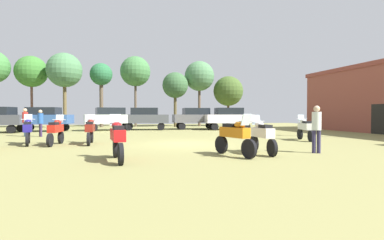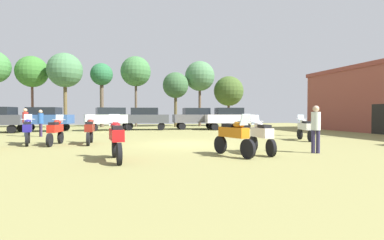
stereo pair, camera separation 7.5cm
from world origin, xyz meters
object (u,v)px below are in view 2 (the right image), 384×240
Objects in this scene: tree_1 at (102,76)px; tree_7 at (200,76)px; motorcycle_2 at (90,130)px; car_4 at (145,117)px; motorcycle_4 at (261,135)px; car_5 at (229,117)px; motorcycle_1 at (56,130)px; motorcycle_8 at (305,128)px; car_1 at (111,117)px; motorcycle_9 at (234,135)px; person_3 at (316,125)px; motorcycle_7 at (116,138)px; tree_6 at (32,72)px; car_2 at (196,117)px; motorcycle_11 at (28,130)px; tree_9 at (136,72)px; tree_2 at (229,91)px; tree_5 at (65,71)px; person_2 at (25,120)px; tree_3 at (176,86)px; car_3 at (44,117)px; person_1 at (41,121)px.

tree_7 reaches higher than tree_1.
car_4 is at bearing 72.45° from motorcycle_2.
car_5 is at bearing 75.25° from motorcycle_4.
motorcycle_1 is 9.57m from motorcycle_4.
motorcycle_8 is 16.37m from car_1.
motorcycle_9 is at bearing -130.69° from motorcycle_8.
motorcycle_7 is at bearing -149.25° from person_3.
person_3 is at bearing 161.82° from motorcycle_9.
tree_1 reaches higher than motorcycle_2.
tree_1 is 0.92× the size of tree_7.
motorcycle_8 is at bearing -44.78° from tree_6.
tree_6 reaches higher than car_2.
tree_7 is (11.82, 17.35, 5.04)m from motorcycle_1.
motorcycle_9 is at bearing -48.43° from motorcycle_11.
motorcycle_4 is at bearing -72.44° from tree_1.
tree_9 is (3.07, 18.14, 5.45)m from motorcycle_2.
motorcycle_4 is at bearing -126.37° from motorcycle_8.
tree_2 is 10.94m from tree_9.
motorcycle_2 is 0.97× the size of motorcycle_7.
car_4 is at bearing -56.74° from tree_1.
motorcycle_4 is 0.28× the size of tree_7.
motorcycle_1 is 17.60m from tree_5.
car_2 reaches higher than motorcycle_2.
person_2 is 16.37m from tree_3.
car_5 is 20.68m from tree_6.
tree_3 is 11.44m from tree_5.
tree_6 reaches higher than car_1.
tree_3 reaches higher than motorcycle_11.
car_1 is 1.00× the size of car_3.
person_2 is (-5.95, 11.33, 0.34)m from motorcycle_7.
car_5 is 2.43× the size of person_2.
tree_7 is (13.17, 16.86, 5.02)m from motorcycle_11.
person_3 is 0.25× the size of tree_6.
tree_7 is (10.86, -0.46, 0.21)m from tree_1.
car_4 is 8.73m from tree_1.
motorcycle_8 is (11.44, -0.83, -0.01)m from motorcycle_2.
motorcycle_7 is 17.00m from car_4.
motorcycle_7 is at bearing -76.19° from tree_5.
car_5 is at bearing 111.98° from person_3.
motorcycle_4 is 1.22× the size of person_1.
motorcycle_1 and motorcycle_4 have the same top height.
motorcycle_1 is at bearing -131.70° from tree_2.
car_3 is at bearing -138.24° from tree_9.
tree_1 is (4.14, 6.55, 4.37)m from car_3.
tree_9 reaches higher than motorcycle_4.
tree_2 is at bearing -15.18° from car_5.
tree_5 is at bearing -21.39° from tree_6.
motorcycle_11 is 0.28× the size of tree_9.
car_4 is at bearing -138.92° from tree_7.
motorcycle_7 is 18.03m from car_5.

